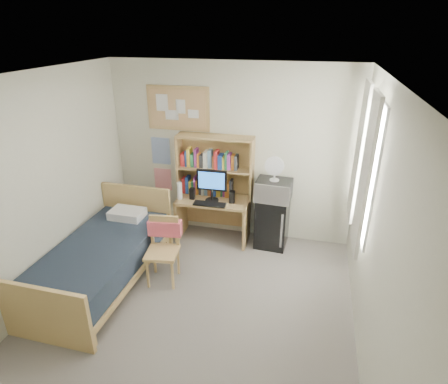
% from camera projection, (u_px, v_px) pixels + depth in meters
% --- Properties ---
extents(floor, '(3.60, 4.20, 0.02)m').
position_uv_depth(floor, '(188.00, 322.00, 4.18)').
color(floor, gray).
rests_on(floor, ground).
extents(ceiling, '(3.60, 4.20, 0.02)m').
position_uv_depth(ceiling, '(175.00, 81.00, 3.11)').
color(ceiling, white).
rests_on(ceiling, wall_back).
extents(wall_back, '(3.60, 0.04, 2.60)m').
position_uv_depth(wall_back, '(231.00, 153.00, 5.50)').
color(wall_back, beige).
rests_on(wall_back, floor).
extents(wall_left, '(0.04, 4.20, 2.60)m').
position_uv_depth(wall_left, '(25.00, 200.00, 4.03)').
color(wall_left, beige).
rests_on(wall_left, floor).
extents(wall_right, '(0.04, 4.20, 2.60)m').
position_uv_depth(wall_right, '(378.00, 242.00, 3.25)').
color(wall_right, beige).
rests_on(wall_right, floor).
extents(window_unit, '(0.10, 1.40, 1.70)m').
position_uv_depth(window_unit, '(365.00, 164.00, 4.20)').
color(window_unit, white).
rests_on(window_unit, wall_right).
extents(curtain_left, '(0.04, 0.55, 1.70)m').
position_uv_depth(curtain_left, '(365.00, 176.00, 3.85)').
color(curtain_left, silver).
rests_on(curtain_left, wall_right).
extents(curtain_right, '(0.04, 0.55, 1.70)m').
position_uv_depth(curtain_right, '(359.00, 153.00, 4.56)').
color(curtain_right, silver).
rests_on(curtain_right, wall_right).
extents(bulletin_board, '(0.94, 0.03, 0.64)m').
position_uv_depth(bulletin_board, '(178.00, 108.00, 5.40)').
color(bulletin_board, tan).
rests_on(bulletin_board, wall_back).
extents(poster_wave, '(0.30, 0.01, 0.42)m').
position_uv_depth(poster_wave, '(161.00, 151.00, 5.75)').
color(poster_wave, '#2850A3').
rests_on(poster_wave, wall_back).
extents(poster_japan, '(0.28, 0.01, 0.36)m').
position_uv_depth(poster_japan, '(163.00, 179.00, 5.95)').
color(poster_japan, red).
rests_on(poster_japan, wall_back).
extents(desk, '(1.08, 0.55, 0.67)m').
position_uv_depth(desk, '(213.00, 219.00, 5.67)').
color(desk, tan).
rests_on(desk, floor).
extents(desk_chair, '(0.48, 0.48, 0.85)m').
position_uv_depth(desk_chair, '(162.00, 252.00, 4.67)').
color(desk_chair, tan).
rests_on(desk_chair, floor).
extents(mini_fridge, '(0.47, 0.47, 0.76)m').
position_uv_depth(mini_fridge, '(272.00, 222.00, 5.50)').
color(mini_fridge, black).
rests_on(mini_fridge, floor).
extents(bed, '(1.04, 2.05, 0.56)m').
position_uv_depth(bed, '(101.00, 264.00, 4.70)').
color(bed, '#19212D').
rests_on(bed, floor).
extents(hutch, '(1.13, 0.31, 0.92)m').
position_uv_depth(hutch, '(215.00, 166.00, 5.48)').
color(hutch, tan).
rests_on(hutch, desk).
extents(monitor, '(0.44, 0.04, 0.47)m').
position_uv_depth(monitor, '(212.00, 186.00, 5.39)').
color(monitor, black).
rests_on(monitor, desk).
extents(keyboard, '(0.47, 0.16, 0.02)m').
position_uv_depth(keyboard, '(210.00, 204.00, 5.35)').
color(keyboard, black).
rests_on(keyboard, desk).
extents(speaker_left, '(0.07, 0.07, 0.17)m').
position_uv_depth(speaker_left, '(192.00, 194.00, 5.51)').
color(speaker_left, black).
rests_on(speaker_left, desk).
extents(speaker_right, '(0.08, 0.08, 0.18)m').
position_uv_depth(speaker_right, '(232.00, 197.00, 5.39)').
color(speaker_right, black).
rests_on(speaker_right, desk).
extents(water_bottle, '(0.08, 0.08, 0.26)m').
position_uv_depth(water_bottle, '(180.00, 191.00, 5.49)').
color(water_bottle, white).
rests_on(water_bottle, desk).
extents(hoodie, '(0.44, 0.19, 0.20)m').
position_uv_depth(hoodie, '(165.00, 228.00, 4.76)').
color(hoodie, '#EE5A69').
rests_on(hoodie, desk_chair).
extents(microwave, '(0.51, 0.40, 0.28)m').
position_uv_depth(microwave, '(274.00, 190.00, 5.26)').
color(microwave, silver).
rests_on(microwave, mini_fridge).
extents(desk_fan, '(0.28, 0.28, 0.33)m').
position_uv_depth(desk_fan, '(275.00, 169.00, 5.14)').
color(desk_fan, white).
rests_on(desk_fan, microwave).
extents(pillow, '(0.47, 0.33, 0.11)m').
position_uv_depth(pillow, '(127.00, 214.00, 5.22)').
color(pillow, white).
rests_on(pillow, bed).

